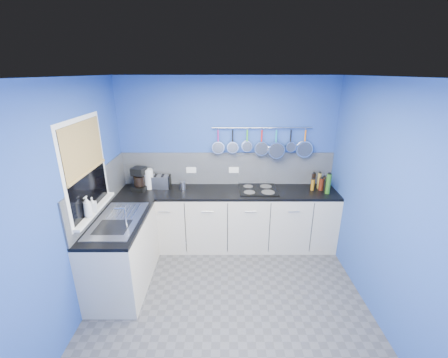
{
  "coord_description": "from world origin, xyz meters",
  "views": [
    {
      "loc": [
        -0.05,
        -2.78,
        2.55
      ],
      "look_at": [
        -0.05,
        0.75,
        1.25
      ],
      "focal_mm": 23.56,
      "sensor_mm": 36.0,
      "label": 1
    }
  ],
  "objects_px": {
    "soap_bottle_b": "(93,205)",
    "coffee_maker": "(139,179)",
    "toaster": "(160,182)",
    "hob": "(258,190)",
    "paper_towel": "(149,179)",
    "canister": "(183,186)",
    "soap_bottle_a": "(87,207)"
  },
  "relations": [
    {
      "from": "canister",
      "to": "hob",
      "type": "xyz_separation_m",
      "value": [
        1.11,
        -0.03,
        -0.05
      ]
    },
    {
      "from": "paper_towel",
      "to": "coffee_maker",
      "type": "relative_size",
      "value": 0.86
    },
    {
      "from": "hob",
      "to": "coffee_maker",
      "type": "bearing_deg",
      "value": -179.93
    },
    {
      "from": "paper_towel",
      "to": "toaster",
      "type": "height_order",
      "value": "paper_towel"
    },
    {
      "from": "canister",
      "to": "soap_bottle_a",
      "type": "bearing_deg",
      "value": -126.94
    },
    {
      "from": "soap_bottle_a",
      "to": "soap_bottle_b",
      "type": "height_order",
      "value": "soap_bottle_a"
    },
    {
      "from": "soap_bottle_a",
      "to": "canister",
      "type": "distance_m",
      "value": 1.47
    },
    {
      "from": "soap_bottle_a",
      "to": "toaster",
      "type": "height_order",
      "value": "soap_bottle_a"
    },
    {
      "from": "soap_bottle_a",
      "to": "paper_towel",
      "type": "bearing_deg",
      "value": 73.0
    },
    {
      "from": "paper_towel",
      "to": "toaster",
      "type": "bearing_deg",
      "value": 10.06
    },
    {
      "from": "toaster",
      "to": "hob",
      "type": "xyz_separation_m",
      "value": [
        1.46,
        -0.1,
        -0.09
      ]
    },
    {
      "from": "soap_bottle_a",
      "to": "canister",
      "type": "relative_size",
      "value": 2.05
    },
    {
      "from": "paper_towel",
      "to": "hob",
      "type": "distance_m",
      "value": 1.62
    },
    {
      "from": "paper_towel",
      "to": "hob",
      "type": "height_order",
      "value": "paper_towel"
    },
    {
      "from": "soap_bottle_a",
      "to": "coffee_maker",
      "type": "height_order",
      "value": "soap_bottle_a"
    },
    {
      "from": "soap_bottle_a",
      "to": "hob",
      "type": "bearing_deg",
      "value": 29.75
    },
    {
      "from": "coffee_maker",
      "to": "canister",
      "type": "bearing_deg",
      "value": 16.84
    },
    {
      "from": "soap_bottle_b",
      "to": "coffee_maker",
      "type": "relative_size",
      "value": 0.5
    },
    {
      "from": "paper_towel",
      "to": "toaster",
      "type": "relative_size",
      "value": 1.0
    },
    {
      "from": "paper_towel",
      "to": "soap_bottle_b",
      "type": "bearing_deg",
      "value": -108.79
    },
    {
      "from": "soap_bottle_a",
      "to": "soap_bottle_b",
      "type": "xyz_separation_m",
      "value": [
        0.0,
        0.12,
        -0.03
      ]
    },
    {
      "from": "soap_bottle_a",
      "to": "canister",
      "type": "height_order",
      "value": "soap_bottle_a"
    },
    {
      "from": "hob",
      "to": "paper_towel",
      "type": "bearing_deg",
      "value": 177.56
    },
    {
      "from": "paper_towel",
      "to": "toaster",
      "type": "xyz_separation_m",
      "value": [
        0.15,
        0.03,
        -0.05
      ]
    },
    {
      "from": "coffee_maker",
      "to": "hob",
      "type": "distance_m",
      "value": 1.74
    },
    {
      "from": "coffee_maker",
      "to": "toaster",
      "type": "distance_m",
      "value": 0.3
    },
    {
      "from": "soap_bottle_b",
      "to": "paper_towel",
      "type": "xyz_separation_m",
      "value": [
        0.37,
        1.08,
        -0.09
      ]
    },
    {
      "from": "paper_towel",
      "to": "coffee_maker",
      "type": "bearing_deg",
      "value": -149.63
    },
    {
      "from": "toaster",
      "to": "canister",
      "type": "height_order",
      "value": "toaster"
    },
    {
      "from": "canister",
      "to": "hob",
      "type": "height_order",
      "value": "canister"
    },
    {
      "from": "soap_bottle_a",
      "to": "hob",
      "type": "relative_size",
      "value": 0.43
    },
    {
      "from": "coffee_maker",
      "to": "toaster",
      "type": "xyz_separation_m",
      "value": [
        0.27,
        0.1,
        -0.08
      ]
    }
  ]
}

